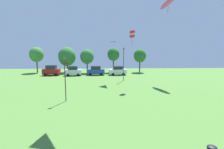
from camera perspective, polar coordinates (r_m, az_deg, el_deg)
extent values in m
ellipsoid|color=black|center=(12.70, 29.91, -19.94)|extent=(0.57, 0.57, 0.20)
pyramid|color=black|center=(35.08, -1.46, 9.32)|extent=(1.77, 2.36, 0.08)
ellipsoid|color=#E54C93|center=(39.26, 17.91, 21.51)|extent=(2.80, 4.83, 2.64)
cube|color=black|center=(39.33, 17.93, 21.93)|extent=(0.33, 0.52, 1.26)
cylinder|color=black|center=(38.94, 17.81, 19.39)|extent=(0.13, 0.22, 1.18)
cube|color=red|center=(30.50, 6.64, 13.64)|extent=(0.96, 0.97, 0.51)
cube|color=red|center=(30.45, 6.62, 12.31)|extent=(0.96, 0.97, 0.51)
cylinder|color=blue|center=(30.12, 6.13, 13.03)|extent=(0.02, 0.02, 1.07)
cylinder|color=blue|center=(30.22, 7.31, 13.00)|extent=(0.02, 0.02, 1.07)
cylinder|color=blue|center=(30.73, 5.96, 12.94)|extent=(0.02, 0.02, 1.07)
cylinder|color=blue|center=(30.82, 7.12, 12.91)|extent=(0.02, 0.02, 1.07)
cylinder|color=blue|center=(30.40, 6.59, 10.53)|extent=(0.21, 0.21, 1.43)
cube|color=maroon|center=(47.67, -19.18, 0.94)|extent=(4.36, 2.02, 1.36)
cube|color=#1E232D|center=(47.54, -19.25, 2.32)|extent=(2.43, 1.79, 0.96)
cylinder|color=black|center=(46.47, -17.97, -0.04)|extent=(0.65, 0.25, 0.64)
cylinder|color=black|center=(48.20, -17.29, 0.28)|extent=(0.65, 0.25, 0.64)
cylinder|color=black|center=(47.36, -21.03, -0.04)|extent=(0.65, 0.25, 0.64)
cylinder|color=black|center=(49.07, -20.26, 0.28)|extent=(0.65, 0.25, 0.64)
cube|color=silver|center=(45.64, -12.54, 0.81)|extent=(4.24, 2.23, 1.23)
cube|color=#1E232D|center=(45.52, -12.58, 2.12)|extent=(2.40, 1.89, 0.86)
cylinder|color=black|center=(44.76, -10.98, -0.09)|extent=(0.66, 0.29, 0.64)
cylinder|color=black|center=(46.54, -10.89, 0.23)|extent=(0.66, 0.29, 0.64)
cylinder|color=black|center=(44.95, -14.20, -0.16)|extent=(0.66, 0.29, 0.64)
cylinder|color=black|center=(46.72, -13.98, 0.17)|extent=(0.66, 0.29, 0.64)
cube|color=#234299|center=(45.88, -5.27, 0.99)|extent=(4.56, 1.95, 1.20)
cube|color=#1E232D|center=(45.76, -5.29, 2.25)|extent=(2.52, 1.77, 0.84)
cylinder|color=black|center=(45.00, -3.52, 0.09)|extent=(0.64, 0.23, 0.64)
cylinder|color=black|center=(46.86, -3.51, 0.43)|extent=(0.64, 0.23, 0.64)
cylinder|color=black|center=(45.11, -7.09, 0.06)|extent=(0.64, 0.23, 0.64)
cylinder|color=black|center=(46.96, -6.93, 0.40)|extent=(0.64, 0.23, 0.64)
cube|color=silver|center=(45.76, 1.90, 0.99)|extent=(4.61, 2.27, 1.18)
cube|color=#1E232D|center=(45.64, 1.91, 2.23)|extent=(2.59, 1.94, 0.82)
cylinder|color=black|center=(45.16, 3.82, 0.12)|extent=(0.66, 0.28, 0.64)
cylinder|color=black|center=(46.99, 3.38, 0.45)|extent=(0.66, 0.28, 0.64)
cylinder|color=black|center=(44.72, 0.34, 0.06)|extent=(0.66, 0.28, 0.64)
cylinder|color=black|center=(46.56, 0.04, 0.39)|extent=(0.66, 0.28, 0.64)
cylinder|color=#2D2D33|center=(36.98, 3.79, 3.05)|extent=(0.12, 0.12, 6.75)
cube|color=#4C4C51|center=(36.82, 3.84, 8.48)|extent=(0.36, 0.20, 0.24)
cylinder|color=#2D2D33|center=(23.34, -15.04, -1.97)|extent=(0.12, 0.12, 5.45)
cube|color=#4C4C51|center=(23.01, -15.31, 5.02)|extent=(0.36, 0.20, 0.24)
cylinder|color=brown|center=(54.58, -23.25, 2.51)|extent=(0.36, 0.36, 3.71)
ellipsoid|color=#3D7F38|center=(54.38, -23.45, 5.98)|extent=(3.88, 3.88, 4.27)
cylinder|color=brown|center=(52.29, -14.36, 2.17)|extent=(0.36, 0.36, 2.75)
ellipsoid|color=#337533|center=(52.05, -14.48, 5.70)|extent=(4.92, 4.92, 5.41)
cylinder|color=brown|center=(50.00, -8.09, 2.34)|extent=(0.36, 0.36, 3.21)
ellipsoid|color=#337533|center=(49.78, -8.17, 5.80)|extent=(3.77, 3.77, 4.15)
cylinder|color=brown|center=(51.22, 0.47, 2.95)|extent=(0.36, 0.36, 3.88)
ellipsoid|color=#286628|center=(51.02, 0.48, 6.58)|extent=(3.50, 3.50, 3.85)
cylinder|color=brown|center=(51.89, 9.02, 2.68)|extent=(0.36, 0.36, 3.45)
ellipsoid|color=#286628|center=(51.68, 9.10, 6.07)|extent=(3.59, 3.59, 3.95)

